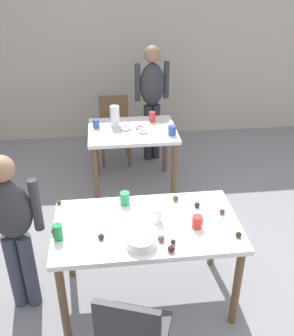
{
  "coord_description": "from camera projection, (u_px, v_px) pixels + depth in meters",
  "views": [
    {
      "loc": [
        -0.38,
        -2.41,
        2.51
      ],
      "look_at": [
        -0.05,
        0.45,
        0.9
      ],
      "focal_mm": 41.69,
      "sensor_mm": 36.0,
      "label": 1
    }
  ],
  "objects": [
    {
      "name": "dining_table_near",
      "position": [
        147.0,
        234.0,
        2.92
      ],
      "size": [
        1.37,
        0.76,
        0.75
      ],
      "color": "white",
      "rests_on": "ground_plane"
    },
    {
      "name": "soda_can",
      "position": [
        58.0,
        232.0,
        2.69
      ],
      "size": [
        0.07,
        0.07,
        0.12
      ],
      "primitive_type": "cylinder",
      "color": "#198438",
      "rests_on": "dining_table_near"
    },
    {
      "name": "cake_ball_5",
      "position": [
        55.0,
        231.0,
        2.75
      ],
      "size": [
        0.05,
        0.05,
        0.05
      ],
      "primitive_type": "sphere",
      "color": "#3D2319",
      "rests_on": "dining_table_near"
    },
    {
      "name": "person_girl_near",
      "position": [
        13.0,
        224.0,
        2.8
      ],
      "size": [
        0.45,
        0.23,
        1.34
      ],
      "color": "#383D4C",
      "rests_on": "ground_plane"
    },
    {
      "name": "pitcher_far",
      "position": [
        115.0,
        116.0,
        4.4
      ],
      "size": [
        0.11,
        0.11,
        0.24
      ],
      "primitive_type": "cylinder",
      "color": "white",
      "rests_on": "dining_table_far"
    },
    {
      "name": "cup_near_2",
      "position": [
        158.0,
        215.0,
        2.87
      ],
      "size": [
        0.07,
        0.07,
        0.12
      ],
      "primitive_type": "cylinder",
      "color": "white",
      "rests_on": "dining_table_near"
    },
    {
      "name": "cup_near_0",
      "position": [
        125.0,
        198.0,
        3.07
      ],
      "size": [
        0.08,
        0.08,
        0.11
      ],
      "primitive_type": "cylinder",
      "color": "green",
      "rests_on": "dining_table_near"
    },
    {
      "name": "cake_ball_0",
      "position": [
        171.0,
        249.0,
        2.59
      ],
      "size": [
        0.05,
        0.05,
        0.05
      ],
      "primitive_type": "sphere",
      "color": "#3D2319",
      "rests_on": "dining_table_near"
    },
    {
      "name": "cake_ball_7",
      "position": [
        176.0,
        198.0,
        3.12
      ],
      "size": [
        0.05,
        0.05,
        0.05
      ],
      "primitive_type": "sphere",
      "color": "brown",
      "rests_on": "dining_table_near"
    },
    {
      "name": "dining_table_far",
      "position": [
        132.0,
        139.0,
        4.44
      ],
      "size": [
        0.98,
        0.76,
        0.75
      ],
      "color": "white",
      "rests_on": "ground_plane"
    },
    {
      "name": "cake_ball_1",
      "position": [
        222.0,
        212.0,
        2.97
      ],
      "size": [
        0.04,
        0.04,
        0.04
      ],
      "primitive_type": "sphere",
      "color": "brown",
      "rests_on": "dining_table_near"
    },
    {
      "name": "cake_ball_9",
      "position": [
        200.0,
        219.0,
        2.88
      ],
      "size": [
        0.05,
        0.05,
        0.05
      ],
      "primitive_type": "sphere",
      "color": "#3D2319",
      "rests_on": "dining_table_near"
    },
    {
      "name": "cake_ball_6",
      "position": [
        173.0,
        242.0,
        2.67
      ],
      "size": [
        0.04,
        0.04,
        0.04
      ],
      "primitive_type": "sphere",
      "color": "#3D2319",
      "rests_on": "dining_table_near"
    },
    {
      "name": "donut_far_2",
      "position": [
        143.0,
        131.0,
        4.3
      ],
      "size": [
        0.11,
        0.11,
        0.03
      ],
      "primitive_type": "torus",
      "color": "white",
      "rests_on": "dining_table_far"
    },
    {
      "name": "cake_ball_10",
      "position": [
        101.0,
        237.0,
        2.71
      ],
      "size": [
        0.04,
        0.04,
        0.04
      ],
      "primitive_type": "sphere",
      "color": "#3D2319",
      "rests_on": "dining_table_near"
    },
    {
      "name": "cup_far_2",
      "position": [
        96.0,
        123.0,
        4.4
      ],
      "size": [
        0.07,
        0.07,
        0.1
      ],
      "primitive_type": "cylinder",
      "color": "#3351B2",
      "rests_on": "dining_table_far"
    },
    {
      "name": "cake_ball_8",
      "position": [
        161.0,
        239.0,
        2.69
      ],
      "size": [
        0.05,
        0.05,
        0.05
      ],
      "primitive_type": "sphere",
      "color": "brown",
      "rests_on": "dining_table_near"
    },
    {
      "name": "fork_near",
      "position": [
        115.0,
        228.0,
        2.82
      ],
      "size": [
        0.17,
        0.02,
        0.01
      ],
      "primitive_type": "cube",
      "color": "silver",
      "rests_on": "dining_table_near"
    },
    {
      "name": "person_adult_far",
      "position": [
        152.0,
        94.0,
        4.95
      ],
      "size": [
        0.46,
        0.26,
        1.52
      ],
      "color": "#28282D",
      "rests_on": "ground_plane"
    },
    {
      "name": "mixing_bowl",
      "position": [
        141.0,
        241.0,
        2.65
      ],
      "size": [
        0.21,
        0.21,
        0.07
      ],
      "primitive_type": "cylinder",
      "color": "white",
      "rests_on": "dining_table_near"
    },
    {
      "name": "wall_back",
      "position": [
        128.0,
        48.0,
        5.49
      ],
      "size": [
        6.4,
        0.1,
        2.6
      ],
      "primitive_type": "cube",
      "color": "#BCB2A3",
      "rests_on": "ground_plane"
    },
    {
      "name": "chair_far_table",
      "position": [
        115.0,
        125.0,
        5.13
      ],
      "size": [
        0.4,
        0.4,
        0.87
      ],
      "color": "brown",
      "rests_on": "ground_plane"
    },
    {
      "name": "ground_plane",
      "position": [
        159.0,
        284.0,
        3.35
      ],
      "size": [
        6.4,
        6.4,
        0.0
      ],
      "primitive_type": "plane",
      "color": "gray"
    },
    {
      "name": "donut_far_1",
      "position": [
        139.0,
        127.0,
        4.39
      ],
      "size": [
        0.1,
        0.1,
        0.03
      ],
      "primitive_type": "torus",
      "color": "pink",
      "rests_on": "dining_table_far"
    },
    {
      "name": "donut_far_0",
      "position": [
        125.0,
        128.0,
        4.37
      ],
      "size": [
        0.14,
        0.14,
        0.04
      ],
      "primitive_type": "torus",
      "color": "white",
      "rests_on": "dining_table_far"
    },
    {
      "name": "cake_ball_2",
      "position": [
        197.0,
        205.0,
        3.04
      ],
      "size": [
        0.04,
        0.04,
        0.04
      ],
      "primitive_type": "sphere",
      "color": "#3D2319",
      "rests_on": "dining_table_near"
    },
    {
      "name": "cake_ball_4",
      "position": [
        239.0,
        235.0,
        2.73
      ],
      "size": [
        0.04,
        0.04,
        0.04
      ],
      "primitive_type": "sphere",
      "color": "#3D2319",
      "rests_on": "dining_table_near"
    },
    {
      "name": "cake_ball_3",
      "position": [
        59.0,
        202.0,
        3.08
      ],
      "size": [
        0.04,
        0.04,
        0.04
      ],
      "primitive_type": "sphere",
      "color": "brown",
      "rests_on": "dining_table_near"
    },
    {
      "name": "cup_near_1",
      "position": [
        197.0,
        222.0,
        2.81
      ],
      "size": [
        0.07,
        0.07,
        0.1
      ],
      "primitive_type": "cylinder",
      "color": "red",
      "rests_on": "dining_table_near"
    },
    {
      "name": "cup_far_0",
      "position": [
        152.0,
        117.0,
        4.56
      ],
      "size": [
        0.07,
        0.07,
        0.12
      ],
      "primitive_type": "cylinder",
      "color": "red",
      "rests_on": "dining_table_far"
    },
    {
      "name": "cup_far_1",
      "position": [
        172.0,
        130.0,
        4.23
      ],
      "size": [
        0.09,
        0.09,
        0.1
      ],
      "primitive_type": "cylinder",
      "color": "#3351B2",
      "rests_on": "dining_table_far"
    }
  ]
}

